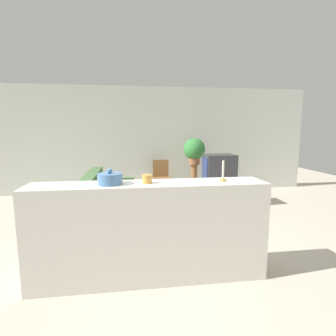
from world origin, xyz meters
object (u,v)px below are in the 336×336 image
object	(u,v)px
wooden_chair	(161,176)
decorative_bowl	(110,179)
couch	(109,203)
television	(219,168)
potted_plant	(194,150)

from	to	relation	value
wooden_chair	decorative_bowl	xyz separation A→B (m)	(-0.94, -3.65, 0.64)
couch	television	bearing A→B (deg)	13.92
television	decorative_bowl	bearing A→B (deg)	-128.42
wooden_chair	television	bearing A→B (deg)	-43.79
wooden_chair	potted_plant	distance (m)	1.04
television	wooden_chair	bearing A→B (deg)	136.21
wooden_chair	decorative_bowl	world-z (taller)	decorative_bowl
decorative_bowl	wooden_chair	bearing A→B (deg)	75.59
wooden_chair	decorative_bowl	size ratio (longest dim) A/B	3.45
couch	potted_plant	size ratio (longest dim) A/B	2.67
couch	potted_plant	bearing A→B (deg)	36.05
wooden_chair	potted_plant	xyz separation A→B (m)	(0.78, -0.23, 0.65)
wooden_chair	potted_plant	bearing A→B (deg)	-16.43
potted_plant	decorative_bowl	distance (m)	3.83
couch	wooden_chair	distance (m)	1.99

